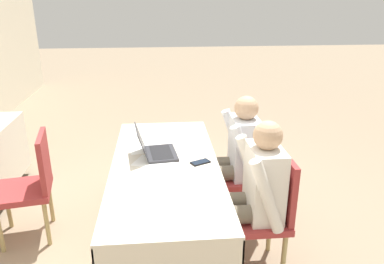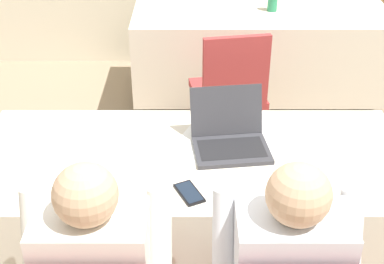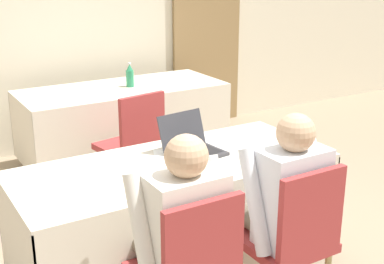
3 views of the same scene
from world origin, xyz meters
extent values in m
cube|color=beige|center=(0.00, 2.66, 1.35)|extent=(12.00, 0.06, 2.70)
cube|color=olive|center=(1.89, 2.60, 1.33)|extent=(0.87, 0.04, 2.65)
cube|color=beige|center=(0.00, 0.00, 0.73)|extent=(1.91, 0.81, 0.02)
cube|color=beige|center=(0.00, -0.40, 0.41)|extent=(1.91, 0.01, 0.60)
cube|color=beige|center=(0.00, 0.40, 0.41)|extent=(1.91, 0.01, 0.60)
cube|color=beige|center=(-0.95, 0.00, 0.41)|extent=(0.01, 0.81, 0.60)
cube|color=beige|center=(0.95, 0.00, 0.41)|extent=(0.01, 0.81, 0.60)
cylinder|color=#333333|center=(0.00, 0.00, 0.06)|extent=(0.06, 0.06, 0.11)
cube|color=beige|center=(0.52, 1.93, 0.73)|extent=(1.91, 0.81, 0.02)
cube|color=beige|center=(0.52, 1.53, 0.41)|extent=(1.91, 0.01, 0.60)
cube|color=beige|center=(0.52, 2.33, 0.41)|extent=(1.91, 0.01, 0.60)
cube|color=beige|center=(-0.43, 1.93, 0.41)|extent=(0.01, 0.81, 0.60)
cube|color=beige|center=(1.47, 1.93, 0.41)|extent=(0.01, 0.81, 0.60)
cylinder|color=#333333|center=(0.52, 1.93, 0.06)|extent=(0.06, 0.06, 0.11)
cube|color=#333338|center=(0.17, 0.03, 0.75)|extent=(0.36, 0.27, 0.02)
cube|color=black|center=(0.17, 0.03, 0.76)|extent=(0.31, 0.20, 0.00)
cube|color=#333338|center=(0.16, 0.18, 0.86)|extent=(0.34, 0.12, 0.22)
cube|color=black|center=(0.16, 0.18, 0.86)|extent=(0.30, 0.10, 0.19)
cube|color=black|center=(-0.01, -0.27, 0.74)|extent=(0.13, 0.16, 0.01)
cube|color=#192333|center=(-0.01, -0.27, 0.75)|extent=(0.11, 0.15, 0.00)
cube|color=white|center=(0.33, 0.15, 0.74)|extent=(0.29, 0.35, 0.00)
cube|color=white|center=(0.03, 0.08, 0.74)|extent=(0.31, 0.35, 0.00)
cube|color=white|center=(-0.55, -0.08, 0.74)|extent=(0.21, 0.30, 0.00)
cylinder|color=#288456|center=(0.59, 1.91, 0.81)|extent=(0.07, 0.07, 0.15)
cone|color=#288456|center=(0.59, 1.91, 0.92)|extent=(0.06, 0.06, 0.06)
cylinder|color=silver|center=(0.59, 1.91, 0.96)|extent=(0.03, 0.03, 0.01)
cube|color=#9E3333|center=(-0.32, -0.83, 0.68)|extent=(0.40, 0.04, 0.45)
cylinder|color=tan|center=(0.49, -0.46, 0.20)|extent=(0.04, 0.04, 0.40)
cube|color=#9E3333|center=(0.32, -0.63, 0.43)|extent=(0.44, 0.44, 0.05)
cube|color=#9E3333|center=(0.32, -0.83, 0.68)|extent=(0.40, 0.04, 0.45)
cylinder|color=tan|center=(0.37, 1.38, 0.20)|extent=(0.04, 0.04, 0.40)
cylinder|color=tan|center=(0.03, 1.32, 0.20)|extent=(0.04, 0.04, 0.40)
cylinder|color=tan|center=(0.43, 1.03, 0.20)|extent=(0.04, 0.04, 0.40)
cylinder|color=tan|center=(0.09, 0.97, 0.20)|extent=(0.04, 0.04, 0.40)
cube|color=#9E3333|center=(0.23, 1.17, 0.43)|extent=(0.51, 0.51, 0.05)
cube|color=#9E3333|center=(0.26, 0.97, 0.68)|extent=(0.41, 0.11, 0.45)
cylinder|color=#665B4C|center=(-0.23, -0.50, 0.52)|extent=(0.13, 0.42, 0.13)
cylinder|color=#665B4C|center=(-0.41, -0.50, 0.52)|extent=(0.13, 0.42, 0.13)
cube|color=silver|center=(-0.32, -0.68, 0.71)|extent=(0.36, 0.22, 0.52)
cylinder|color=silver|center=(-0.11, -0.64, 0.72)|extent=(0.08, 0.26, 0.54)
cylinder|color=silver|center=(-0.53, -0.64, 0.72)|extent=(0.08, 0.26, 0.54)
sphere|color=tan|center=(-0.32, -0.68, 1.06)|extent=(0.20, 0.20, 0.20)
cylinder|color=#665B4C|center=(0.41, -0.50, 0.52)|extent=(0.13, 0.42, 0.13)
cylinder|color=#665B4C|center=(0.23, -0.50, 0.52)|extent=(0.13, 0.42, 0.13)
cylinder|color=#665B4C|center=(0.41, -0.32, 0.23)|extent=(0.10, 0.10, 0.45)
cylinder|color=#665B4C|center=(0.23, -0.32, 0.23)|extent=(0.10, 0.10, 0.45)
cube|color=silver|center=(0.32, -0.68, 0.71)|extent=(0.36, 0.22, 0.52)
cylinder|color=silver|center=(0.53, -0.64, 0.72)|extent=(0.08, 0.26, 0.54)
cylinder|color=silver|center=(0.11, -0.64, 0.72)|extent=(0.08, 0.26, 0.54)
sphere|color=tan|center=(0.32, -0.68, 1.06)|extent=(0.20, 0.20, 0.20)
camera|label=1|loc=(-2.59, 0.03, 1.95)|focal=35.00mm
camera|label=2|loc=(0.00, -1.93, 2.06)|focal=50.00mm
camera|label=3|loc=(-1.43, -2.58, 1.90)|focal=50.00mm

